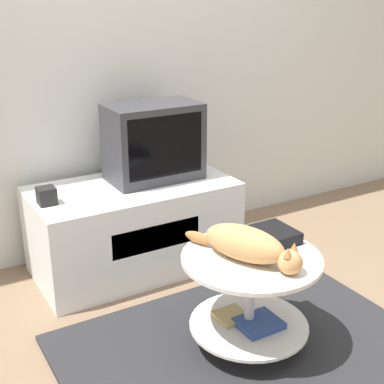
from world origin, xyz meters
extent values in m
plane|color=#7F664C|center=(0.00, 0.00, 0.00)|extent=(12.00, 12.00, 0.00)
cube|color=silver|center=(0.00, 1.38, 1.30)|extent=(8.00, 0.05, 2.60)
cube|color=#28282B|center=(0.00, 0.00, 0.01)|extent=(1.56, 1.18, 0.02)
cube|color=white|center=(-0.08, 1.01, 0.25)|extent=(1.12, 0.59, 0.50)
cube|color=silver|center=(-0.08, 0.72, 0.30)|extent=(0.50, 0.01, 0.14)
cube|color=#333338|center=(0.07, 1.05, 0.71)|extent=(0.51, 0.30, 0.43)
cube|color=black|center=(0.07, 0.90, 0.72)|extent=(0.44, 0.01, 0.33)
cube|color=black|center=(-0.57, 0.97, 0.54)|extent=(0.09, 0.09, 0.09)
cylinder|color=#B2B2B7|center=(0.03, 0.05, 0.03)|extent=(0.25, 0.25, 0.01)
cylinder|color=#B7B7BC|center=(0.03, 0.05, 0.23)|extent=(0.04, 0.04, 0.42)
cylinder|color=silver|center=(0.03, 0.05, 0.12)|extent=(0.52, 0.52, 0.01)
cylinder|color=silver|center=(0.03, 0.05, 0.45)|extent=(0.60, 0.60, 0.02)
cube|color=#2D478C|center=(0.05, 0.01, 0.14)|extent=(0.18, 0.16, 0.03)
cube|color=tan|center=(-0.02, 0.13, 0.14)|extent=(0.14, 0.13, 0.02)
cube|color=black|center=(0.17, 0.13, 0.48)|extent=(0.24, 0.20, 0.05)
ellipsoid|color=tan|center=(-0.01, 0.05, 0.53)|extent=(0.29, 0.40, 0.14)
sphere|color=tan|center=(0.07, -0.14, 0.51)|extent=(0.10, 0.10, 0.10)
cone|color=#B2703D|center=(0.09, -0.13, 0.56)|extent=(0.04, 0.04, 0.04)
cone|color=#B2703D|center=(0.04, -0.15, 0.56)|extent=(0.04, 0.04, 0.04)
ellipsoid|color=#B2703D|center=(-0.11, 0.26, 0.49)|extent=(0.09, 0.15, 0.05)
camera|label=1|loc=(-1.20, -1.55, 1.49)|focal=50.00mm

